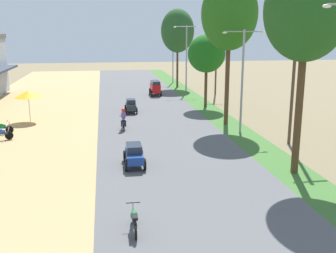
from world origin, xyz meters
name	(u,v)px	position (x,y,z in m)	size (l,w,h in m)	color
parked_motorbike_fifth	(0,133)	(-11.04, 22.20, 0.55)	(1.80, 0.54, 0.94)	black
parked_motorbike_sixth	(1,127)	(-11.37, 23.90, 0.55)	(1.80, 0.54, 0.94)	black
vendor_umbrella	(28,94)	(-10.01, 27.96, 2.31)	(2.20, 2.20, 2.52)	#99999E
median_tree_nearest	(306,11)	(5.76, 12.99, 8.21)	(4.06, 4.06, 10.67)	#4C351E
median_tree_second	(229,14)	(5.53, 24.37, 8.49)	(4.24, 4.24, 11.19)	#4C351E
median_tree_third	(207,54)	(5.75, 31.77, 5.16)	(3.56, 3.56, 6.91)	#4C351E
median_tree_fourth	(178,31)	(5.58, 46.02, 7.24)	(4.22, 4.22, 9.94)	#4C351E
streetlamp_mid	(242,74)	(5.80, 21.70, 4.31)	(3.16, 0.20, 7.33)	gray
streetlamp_far	(186,54)	(5.80, 41.36, 4.57)	(3.16, 0.20, 7.83)	gray
streetlamp_farthest	(173,52)	(5.80, 50.67, 4.31)	(3.16, 0.20, 7.33)	gray
utility_pole_near	(294,65)	(7.98, 18.28, 5.19)	(1.80, 0.20, 9.99)	brown
utility_pole_far	(216,50)	(8.94, 39.65, 5.08)	(1.80, 0.20, 9.77)	brown
car_sedan_blue	(134,154)	(-2.45, 15.35, 0.74)	(1.10, 2.26, 1.19)	navy
car_hatchback_charcoal	(131,105)	(-1.60, 30.03, 0.75)	(1.04, 2.00, 1.23)	#282D33
car_van_red	(155,87)	(1.85, 39.56, 1.02)	(1.19, 2.41, 1.67)	red
motorbike_ahead_second	(134,219)	(-3.03, 7.92, 0.57)	(0.54, 1.80, 0.94)	black
motorbike_ahead_third	(123,119)	(-2.59, 23.74, 0.86)	(0.54, 1.80, 1.66)	black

